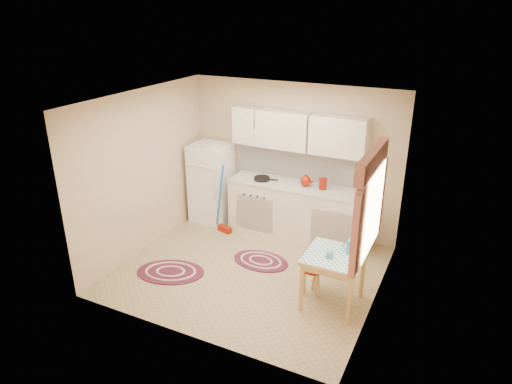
% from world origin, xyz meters
% --- Properties ---
extents(room_shell, '(3.64, 3.60, 2.52)m').
position_xyz_m(room_shell, '(0.16, 0.24, 1.60)').
color(room_shell, tan).
rests_on(room_shell, ground).
extents(fridge, '(0.65, 0.60, 1.40)m').
position_xyz_m(fridge, '(-1.38, 1.25, 0.70)').
color(fridge, white).
rests_on(fridge, ground).
extents(broom, '(0.30, 0.19, 1.20)m').
position_xyz_m(broom, '(-0.94, 0.90, 0.60)').
color(broom, blue).
rests_on(broom, ground).
extents(base_cabinets, '(2.25, 0.60, 0.88)m').
position_xyz_m(base_cabinets, '(0.21, 1.30, 0.44)').
color(base_cabinets, silver).
rests_on(base_cabinets, ground).
extents(countertop, '(2.27, 0.62, 0.04)m').
position_xyz_m(countertop, '(0.21, 1.30, 0.90)').
color(countertop, beige).
rests_on(countertop, base_cabinets).
extents(frying_pan, '(0.30, 0.30, 0.05)m').
position_xyz_m(frying_pan, '(-0.40, 1.25, 0.94)').
color(frying_pan, black).
rests_on(frying_pan, countertop).
extents(red_kettle, '(0.23, 0.22, 0.19)m').
position_xyz_m(red_kettle, '(0.34, 1.30, 1.01)').
color(red_kettle, maroon).
rests_on(red_kettle, countertop).
extents(red_canister, '(0.13, 0.13, 0.16)m').
position_xyz_m(red_canister, '(0.63, 1.30, 1.00)').
color(red_canister, maroon).
rests_on(red_canister, countertop).
extents(table, '(0.72, 0.72, 0.72)m').
position_xyz_m(table, '(1.32, -0.26, 0.36)').
color(table, '#DBB46D').
rests_on(table, ground).
extents(stool, '(0.37, 0.37, 0.42)m').
position_xyz_m(stool, '(1.01, -0.16, 0.21)').
color(stool, maroon).
rests_on(stool, ground).
extents(coffee_pot, '(0.14, 0.13, 0.25)m').
position_xyz_m(coffee_pot, '(1.48, -0.14, 0.85)').
color(coffee_pot, teal).
rests_on(coffee_pot, table).
extents(mug, '(0.10, 0.10, 0.10)m').
position_xyz_m(mug, '(1.28, -0.36, 0.77)').
color(mug, teal).
rests_on(mug, table).
extents(rug_center, '(0.89, 0.61, 0.02)m').
position_xyz_m(rug_center, '(0.04, 0.28, 0.01)').
color(rug_center, maroon).
rests_on(rug_center, ground).
extents(rug_left, '(1.16, 0.94, 0.02)m').
position_xyz_m(rug_left, '(-1.01, -0.57, 0.01)').
color(rug_left, maroon).
rests_on(rug_left, ground).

